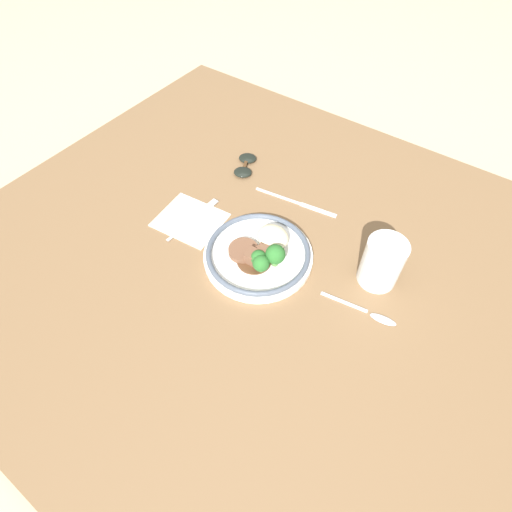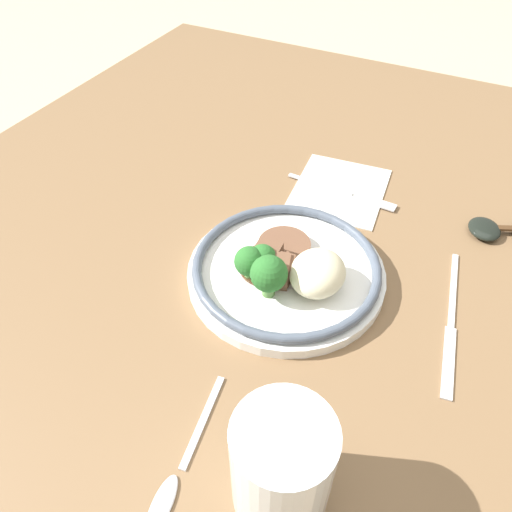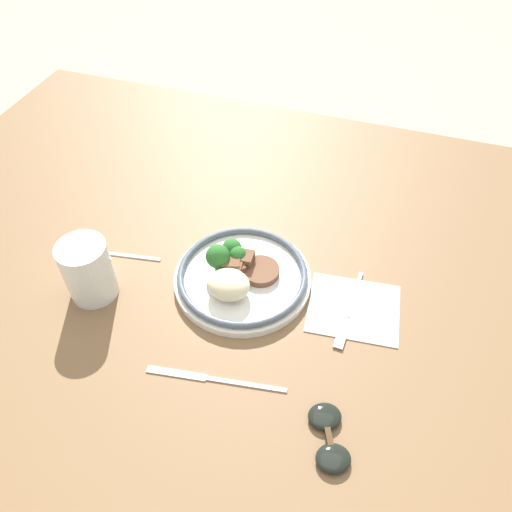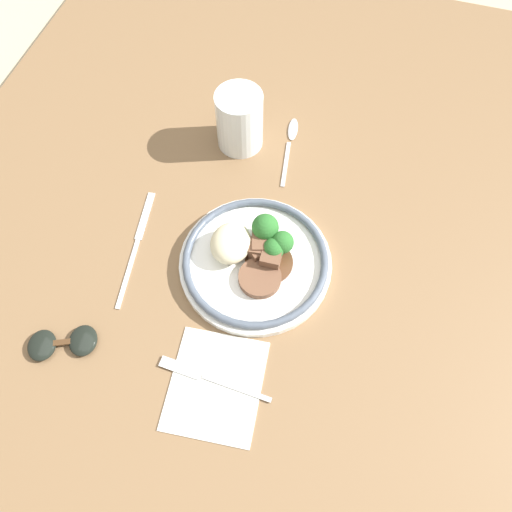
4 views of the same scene
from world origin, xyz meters
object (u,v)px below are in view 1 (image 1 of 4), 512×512
juice_glass (381,265)px  spoon (373,315)px  knife (298,203)px  plate (260,253)px  fork (198,215)px  sunglasses (245,165)px

juice_glass → spoon: 0.11m
juice_glass → knife: (-0.26, 0.10, -0.05)m
plate → juice_glass: (0.23, 0.10, 0.03)m
knife → fork: bearing=-142.8°
juice_glass → knife: size_ratio=0.51×
plate → fork: 0.20m
fork → spoon: size_ratio=1.06×
plate → sunglasses: plate is taller
spoon → sunglasses: sunglasses is taller
plate → knife: size_ratio=1.12×
knife → sunglasses: (-0.19, 0.04, 0.01)m
knife → sunglasses: bearing=161.2°
juice_glass → sunglasses: juice_glass is taller
knife → spoon: size_ratio=1.36×
fork → knife: fork is taller
plate → fork: bearing=175.1°
spoon → fork: bearing=170.6°
plate → spoon: 0.27m
juice_glass → sunglasses: 0.47m
juice_glass → fork: 0.44m
fork → spoon: same height
knife → spoon: (0.29, -0.19, 0.00)m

